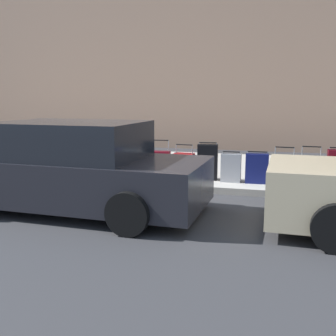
{
  "coord_description": "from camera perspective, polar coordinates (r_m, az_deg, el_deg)",
  "views": [
    {
      "loc": [
        -3.1,
        7.76,
        1.92
      ],
      "look_at": [
        -1.14,
        0.67,
        0.61
      ],
      "focal_mm": 42.32,
      "sensor_mm": 36.0,
      "label": 1
    }
  ],
  "objects": [
    {
      "name": "suitcase_red_6",
      "position": [
        8.86,
        2.33,
        0.33
      ],
      "size": [
        0.46,
        0.29,
        0.77
      ],
      "color": "red",
      "rests_on": "sidewalk_curb"
    },
    {
      "name": "fire_hydrant",
      "position": [
        9.56,
        -10.8,
        1.53
      ],
      "size": [
        0.39,
        0.21,
        0.75
      ],
      "color": "red",
      "rests_on": "sidewalk_curb"
    },
    {
      "name": "suitcase_olive_8",
      "position": [
        9.05,
        -3.87,
        0.85
      ],
      "size": [
        0.36,
        0.28,
        0.9
      ],
      "color": "#59601E",
      "rests_on": "sidewalk_curb"
    },
    {
      "name": "bollard_post",
      "position": [
        9.7,
        -14.3,
        1.55
      ],
      "size": [
        0.11,
        0.11,
        0.79
      ],
      "primitive_type": "cylinder",
      "color": "brown",
      "rests_on": "sidewalk_curb"
    },
    {
      "name": "suitcase_silver_4",
      "position": [
        8.57,
        9.05,
        0.03
      ],
      "size": [
        0.43,
        0.2,
        0.67
      ],
      "color": "#9EA0A8",
      "rests_on": "sidewalk_curb"
    },
    {
      "name": "suitcase_olive_1",
      "position": [
        8.59,
        19.78,
        -0.76
      ],
      "size": [
        0.43,
        0.24,
        0.83
      ],
      "color": "#59601E",
      "rests_on": "sidewalk_curb"
    },
    {
      "name": "parked_car_charcoal_1",
      "position": [
        6.97,
        -13.5,
        -0.13
      ],
      "size": [
        4.59,
        2.2,
        1.53
      ],
      "color": "black",
      "rests_on": "ground_plane"
    },
    {
      "name": "sidewalk_curb",
      "position": [
        10.88,
        -1.3,
        0.27
      ],
      "size": [
        18.0,
        5.0,
        0.14
      ],
      "primitive_type": "cube",
      "color": "#ADA89E",
      "rests_on": "ground_plane"
    },
    {
      "name": "suitcase_black_5",
      "position": [
        8.72,
        5.71,
        0.84
      ],
      "size": [
        0.45,
        0.26,
        0.84
      ],
      "color": "black",
      "rests_on": "sidewalk_curb"
    },
    {
      "name": "ground_plane",
      "position": [
        8.58,
        -6.13,
        -2.93
      ],
      "size": [
        40.0,
        40.0,
        0.0
      ],
      "primitive_type": "plane",
      "color": "#333335"
    },
    {
      "name": "suitcase_maroon_7",
      "position": [
        8.92,
        -1.01,
        0.53
      ],
      "size": [
        0.41,
        0.23,
        0.87
      ],
      "color": "maroon",
      "rests_on": "sidewalk_curb"
    },
    {
      "name": "suitcase_navy_3",
      "position": [
        8.54,
        12.67,
        -0.06
      ],
      "size": [
        0.48,
        0.23,
        0.69
      ],
      "color": "navy",
      "rests_on": "sidewalk_curb"
    },
    {
      "name": "suitcase_teal_2",
      "position": [
        8.53,
        16.31,
        -0.64
      ],
      "size": [
        0.45,
        0.24,
        0.8
      ],
      "color": "#0F606B",
      "rests_on": "sidewalk_curb"
    },
    {
      "name": "suitcase_teal_9",
      "position": [
        9.3,
        -6.7,
        0.65
      ],
      "size": [
        0.5,
        0.2,
        0.75
      ],
      "color": "#0F606B",
      "rests_on": "sidewalk_curb"
    }
  ]
}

